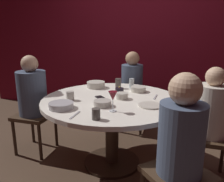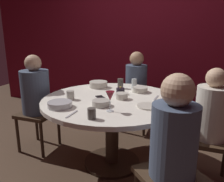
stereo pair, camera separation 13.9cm
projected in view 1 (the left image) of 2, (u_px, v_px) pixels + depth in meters
ground_plane at (112, 163)px, 2.52m from camera, size 8.00×8.00×0.00m
back_wall at (142, 37)px, 3.75m from camera, size 6.00×0.10×2.60m
dining_table at (112, 112)px, 2.36m from camera, size 1.42×1.42×0.74m
seated_diner_left at (32, 94)px, 2.60m from camera, size 0.40×0.40×1.15m
seated_diner_back at (132, 82)px, 3.23m from camera, size 0.40×0.40×1.13m
seated_diner_right at (211, 113)px, 2.07m from camera, size 0.40×0.40×1.11m
seated_diner_front_right at (181, 138)px, 1.50m from camera, size 0.57×0.57×1.16m
candle_holder at (119, 91)px, 2.49m from camera, size 0.09×0.09×0.09m
wine_glass at (113, 97)px, 1.93m from camera, size 0.08×0.08×0.18m
dinner_plate at (150, 105)px, 2.09m from camera, size 0.22×0.22×0.01m
cell_phone at (101, 98)px, 2.35m from camera, size 0.15×0.15×0.01m
bowl_serving_large at (61, 105)px, 2.03m from camera, size 0.22×0.22×0.05m
bowl_salad_center at (122, 96)px, 2.31m from camera, size 0.12×0.12×0.06m
bowl_small_white at (96, 85)px, 2.77m from camera, size 0.22×0.22×0.07m
bowl_sauce_side at (138, 89)px, 2.59m from camera, size 0.17×0.17×0.06m
bowl_rice_portion at (102, 103)px, 2.09m from camera, size 0.16×0.16×0.05m
cup_near_candle at (132, 83)px, 2.75m from camera, size 0.06×0.06×0.12m
cup_by_left_diner at (96, 114)px, 1.77m from camera, size 0.07×0.07×0.09m
cup_by_right_diner at (70, 96)px, 2.27m from camera, size 0.08×0.08×0.09m
cup_center_front at (118, 83)px, 2.74m from camera, size 0.07×0.07×0.12m
fork_near_plate at (75, 115)px, 1.87m from camera, size 0.02×0.18×0.01m
knife_near_plate at (155, 97)px, 2.37m from camera, size 0.02×0.18×0.01m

